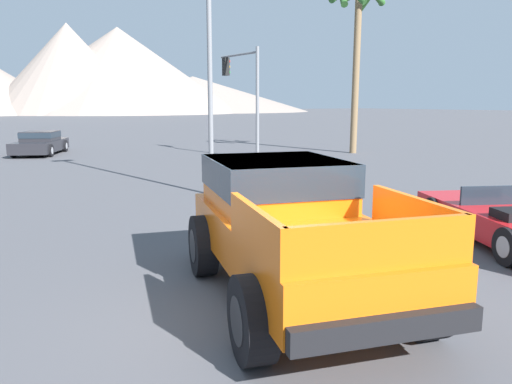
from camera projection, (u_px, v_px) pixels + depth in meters
ground_plane at (282, 316)px, 6.34m from camera, size 320.00×320.00×0.00m
orange_pickup_truck at (289, 220)px, 6.95m from camera, size 3.37×5.17×1.85m
red_convertible_car at (508, 221)px, 9.58m from camera, size 3.45×4.58×1.03m
parked_car_dark at (40, 143)px, 25.94m from camera, size 3.58×4.73×1.20m
traffic_light_main at (243, 82)px, 24.54m from camera, size 0.38×3.46×5.24m
street_lamp_post at (209, 14)px, 13.77m from camera, size 0.90×0.24×8.57m
palm_tree_short at (357, 26)px, 25.55m from camera, size 2.84×3.01×8.71m
distant_mountain_range at (63, 78)px, 122.39m from camera, size 178.67×74.89×21.14m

